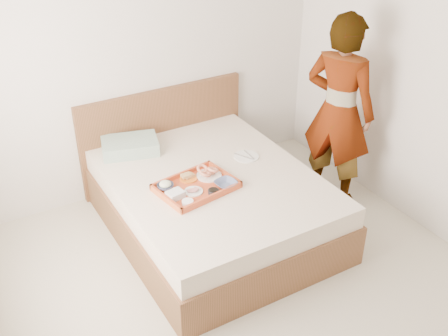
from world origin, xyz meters
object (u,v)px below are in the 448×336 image
object	(u,v)px
tray	(196,186)
person	(339,112)
dinner_plate	(246,156)
bed	(213,203)

from	to	relation	value
tray	person	distance (m)	1.44
tray	person	bearing A→B (deg)	-9.87
tray	dinner_plate	bearing A→B (deg)	11.35
bed	tray	bearing A→B (deg)	-154.92
tray	dinner_plate	size ratio (longest dim) A/B	2.72
tray	bed	bearing A→B (deg)	15.97
dinner_plate	tray	bearing A→B (deg)	-159.53
bed	dinner_plate	world-z (taller)	dinner_plate
person	tray	bearing A→B (deg)	64.67
bed	person	xyz separation A→B (m)	(1.20, -0.11, 0.61)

